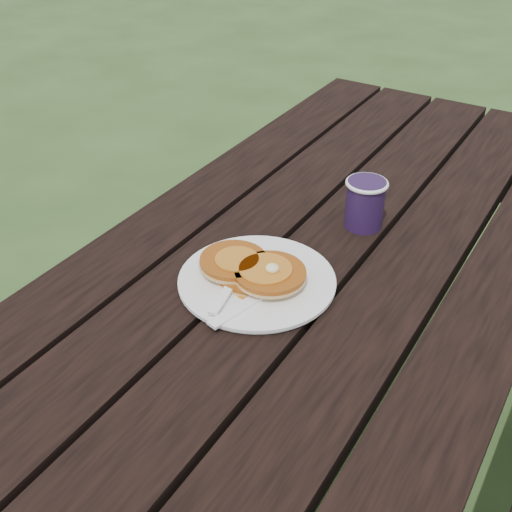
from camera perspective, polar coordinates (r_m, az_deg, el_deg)
The scene contains 6 objects.
picnic_table at distance 1.38m, azimuth 3.83°, elevation -13.83°, with size 1.36×1.80×0.75m.
plate at distance 1.07m, azimuth 0.09°, elevation -2.26°, with size 0.26×0.26×0.01m, color white.
pancake_stack at distance 1.07m, azimuth -0.30°, elevation -1.19°, with size 0.19×0.12×0.04m.
knife at distance 1.02m, azimuth -0.24°, elevation -3.93°, with size 0.02×0.18×0.01m, color white.
fork at distance 1.03m, azimuth -2.70°, elevation -3.32°, with size 0.03×0.16×0.01m, color white, non-canonical shape.
coffee_cup at distance 1.22m, azimuth 9.68°, elevation 4.87°, with size 0.08×0.08×0.09m.
Camera 1 is at (0.40, -0.82, 1.40)m, focal length 45.00 mm.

